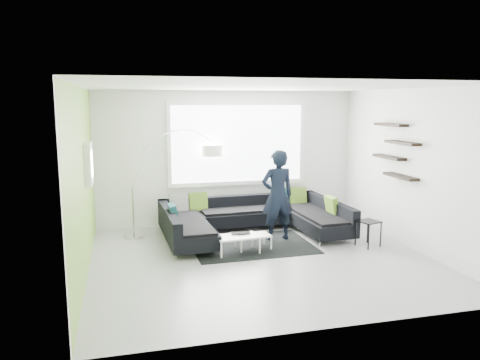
% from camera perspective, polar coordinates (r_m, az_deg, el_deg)
% --- Properties ---
extents(ground, '(5.50, 5.50, 0.00)m').
position_cam_1_polar(ground, '(7.84, 2.68, -9.59)').
color(ground, gray).
rests_on(ground, ground).
extents(room_shell, '(5.54, 5.04, 2.82)m').
position_cam_1_polar(room_shell, '(7.66, 2.60, 3.84)').
color(room_shell, silver).
rests_on(room_shell, ground).
extents(sectional_sofa, '(3.47, 2.23, 0.73)m').
position_cam_1_polar(sectional_sofa, '(9.01, 1.65, -4.90)').
color(sectional_sofa, black).
rests_on(sectional_sofa, ground).
extents(rug, '(2.18, 1.61, 0.01)m').
position_cam_1_polar(rug, '(8.53, 1.44, -7.96)').
color(rug, black).
rests_on(rug, ground).
extents(coffee_table, '(0.98, 0.63, 0.31)m').
position_cam_1_polar(coffee_table, '(8.18, 0.65, -7.63)').
color(coffee_table, white).
rests_on(coffee_table, ground).
extents(arc_lamp, '(2.01, 1.03, 2.04)m').
position_cam_1_polar(arc_lamp, '(9.03, -13.04, -0.58)').
color(arc_lamp, silver).
rests_on(arc_lamp, ground).
extents(side_table, '(0.43, 0.43, 0.47)m').
position_cam_1_polar(side_table, '(8.74, 15.35, -6.31)').
color(side_table, black).
rests_on(side_table, ground).
extents(person, '(0.66, 0.46, 1.70)m').
position_cam_1_polar(person, '(8.71, 4.58, -1.88)').
color(person, black).
rests_on(person, ground).
extents(laptop, '(0.37, 0.26, 0.03)m').
position_cam_1_polar(laptop, '(8.08, 0.13, -6.61)').
color(laptop, black).
rests_on(laptop, coffee_table).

